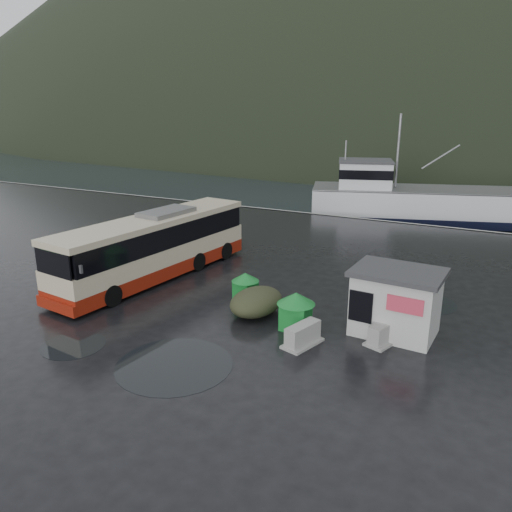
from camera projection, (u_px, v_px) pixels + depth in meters
The scene contains 15 objects.
ground at pixel (204, 297), 23.93m from camera, with size 160.00×160.00×0.00m, color black.
harbor_water at pixel (454, 141), 117.79m from camera, with size 300.00×180.00×0.02m, color black.
quay_edge at pixel (335, 216), 41.00m from camera, with size 160.00×0.60×1.50m, color #999993.
headland at pixel (510, 122), 232.95m from camera, with size 780.00×540.00×570.00m, color black.
coach_bus at pixel (157, 277), 26.79m from camera, with size 3.09×12.38×3.50m, color beige, non-canonical shape.
white_van at pixel (117, 270), 27.88m from camera, with size 2.08×6.04×2.53m, color silver, non-canonical shape.
waste_bin_left at pixel (295, 328), 20.69m from camera, with size 1.13×1.13×1.58m, color #167D2C, non-canonical shape.
waste_bin_right at pixel (246, 299), 23.77m from camera, with size 0.94×0.94×1.31m, color #167D2C, non-canonical shape.
dome_tent at pixel (256, 313), 22.12m from camera, with size 2.06×2.88×1.13m, color #323620, non-canonical shape.
ticket_kiosk at pixel (393, 333), 20.27m from camera, with size 3.46×2.62×2.70m, color silver, non-canonical shape.
jersey_barrier_a at pixel (302, 345), 19.29m from camera, with size 0.86×1.71×0.86m, color #999993, non-canonical shape.
jersey_barrier_b at pixel (383, 342), 19.48m from camera, with size 0.83×1.67×0.83m, color #999993, non-canonical shape.
jersey_barrier_c at pixel (384, 335), 20.05m from camera, with size 0.85×1.71×0.85m, color #999993, non-canonical shape.
fishing_trawler at pixel (425, 208), 44.14m from camera, with size 23.20×5.11×9.28m, color silver, non-canonical shape.
puddles at pixel (228, 343), 19.37m from camera, with size 14.12×13.44×0.01m.
Camera 1 is at (12.25, -18.76, 8.99)m, focal length 35.00 mm.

